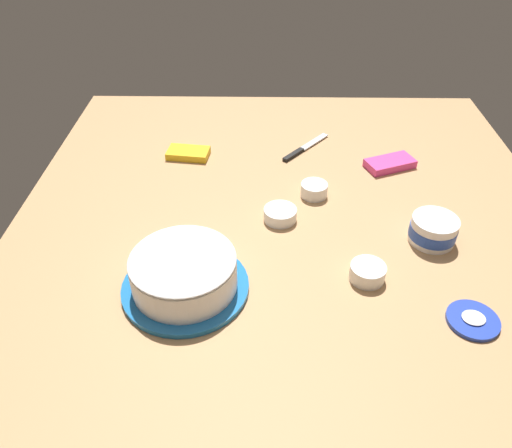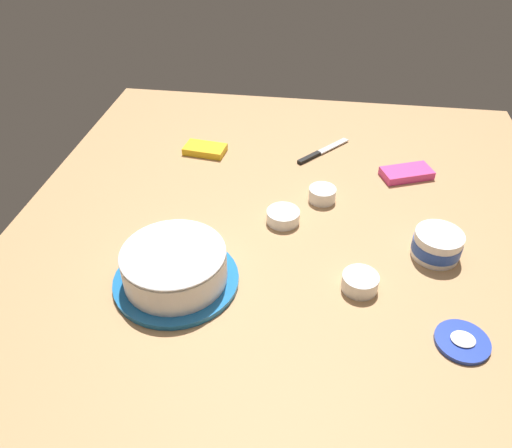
{
  "view_description": "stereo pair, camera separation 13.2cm",
  "coord_description": "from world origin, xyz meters",
  "px_view_note": "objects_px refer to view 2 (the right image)",
  "views": [
    {
      "loc": [
        -0.07,
        -1.14,
        0.85
      ],
      "look_at": [
        -0.09,
        -0.11,
        0.04
      ],
      "focal_mm": 34.84,
      "sensor_mm": 36.0,
      "label": 1
    },
    {
      "loc": [
        0.06,
        -1.13,
        0.85
      ],
      "look_at": [
        -0.09,
        -0.11,
        0.04
      ],
      "focal_mm": 34.84,
      "sensor_mm": 36.0,
      "label": 2
    }
  ],
  "objects_px": {
    "frosting_tub_lid": "(462,341)",
    "candy_box_upper": "(205,149)",
    "frosted_cake": "(175,266)",
    "spreading_knife": "(319,153)",
    "sprinkle_bowl_yellow": "(322,194)",
    "sprinkle_bowl_blue": "(360,282)",
    "sprinkle_bowl_pink": "(283,216)",
    "frosting_tub": "(437,244)",
    "candy_box_lower": "(407,173)"
  },
  "relations": [
    {
      "from": "frosting_tub_lid",
      "to": "candy_box_upper",
      "type": "distance_m",
      "value": 1.0
    },
    {
      "from": "frosted_cake",
      "to": "spreading_knife",
      "type": "bearing_deg",
      "value": 64.43
    },
    {
      "from": "sprinkle_bowl_yellow",
      "to": "sprinkle_bowl_blue",
      "type": "xyz_separation_m",
      "value": [
        0.1,
        -0.35,
        -0.0
      ]
    },
    {
      "from": "spreading_knife",
      "to": "candy_box_upper",
      "type": "distance_m",
      "value": 0.38
    },
    {
      "from": "spreading_knife",
      "to": "sprinkle_bowl_blue",
      "type": "relative_size",
      "value": 2.24
    },
    {
      "from": "frosted_cake",
      "to": "sprinkle_bowl_blue",
      "type": "bearing_deg",
      "value": 5.49
    },
    {
      "from": "sprinkle_bowl_yellow",
      "to": "sprinkle_bowl_blue",
      "type": "relative_size",
      "value": 0.92
    },
    {
      "from": "frosted_cake",
      "to": "sprinkle_bowl_pink",
      "type": "distance_m",
      "value": 0.36
    },
    {
      "from": "frosting_tub",
      "to": "sprinkle_bowl_blue",
      "type": "bearing_deg",
      "value": -142.67
    },
    {
      "from": "frosted_cake",
      "to": "frosting_tub_lid",
      "type": "distance_m",
      "value": 0.66
    },
    {
      "from": "frosted_cake",
      "to": "frosting_tub",
      "type": "bearing_deg",
      "value": 16.77
    },
    {
      "from": "frosted_cake",
      "to": "frosting_tub_lid",
      "type": "bearing_deg",
      "value": -7.95
    },
    {
      "from": "spreading_knife",
      "to": "candy_box_lower",
      "type": "distance_m",
      "value": 0.29
    },
    {
      "from": "frosted_cake",
      "to": "candy_box_upper",
      "type": "height_order",
      "value": "frosted_cake"
    },
    {
      "from": "frosted_cake",
      "to": "candy_box_lower",
      "type": "relative_size",
      "value": 1.94
    },
    {
      "from": "frosting_tub_lid",
      "to": "sprinkle_bowl_yellow",
      "type": "bearing_deg",
      "value": 123.22
    },
    {
      "from": "spreading_knife",
      "to": "sprinkle_bowl_blue",
      "type": "distance_m",
      "value": 0.62
    },
    {
      "from": "frosted_cake",
      "to": "candy_box_upper",
      "type": "bearing_deg",
      "value": 96.42
    },
    {
      "from": "candy_box_lower",
      "to": "frosting_tub_lid",
      "type": "bearing_deg",
      "value": -107.04
    },
    {
      "from": "frosting_tub_lid",
      "to": "candy_box_lower",
      "type": "height_order",
      "value": "candy_box_lower"
    },
    {
      "from": "candy_box_lower",
      "to": "candy_box_upper",
      "type": "height_order",
      "value": "candy_box_lower"
    },
    {
      "from": "frosted_cake",
      "to": "candy_box_lower",
      "type": "xyz_separation_m",
      "value": [
        0.59,
        0.56,
        -0.04
      ]
    },
    {
      "from": "spreading_knife",
      "to": "sprinkle_bowl_yellow",
      "type": "xyz_separation_m",
      "value": [
        0.02,
        -0.26,
        0.02
      ]
    },
    {
      "from": "sprinkle_bowl_blue",
      "to": "candy_box_upper",
      "type": "bearing_deg",
      "value": 131.45
    },
    {
      "from": "frosting_tub_lid",
      "to": "sprinkle_bowl_blue",
      "type": "bearing_deg",
      "value": 148.19
    },
    {
      "from": "candy_box_upper",
      "to": "spreading_knife",
      "type": "bearing_deg",
      "value": 13.54
    },
    {
      "from": "frosting_tub",
      "to": "sprinkle_bowl_yellow",
      "type": "height_order",
      "value": "frosting_tub"
    },
    {
      "from": "frosting_tub_lid",
      "to": "spreading_knife",
      "type": "relative_size",
      "value": 0.6
    },
    {
      "from": "frosted_cake",
      "to": "sprinkle_bowl_pink",
      "type": "relative_size",
      "value": 3.28
    },
    {
      "from": "spreading_knife",
      "to": "sprinkle_bowl_yellow",
      "type": "distance_m",
      "value": 0.26
    },
    {
      "from": "frosting_tub",
      "to": "sprinkle_bowl_pink",
      "type": "height_order",
      "value": "frosting_tub"
    },
    {
      "from": "frosting_tub",
      "to": "candy_box_upper",
      "type": "bearing_deg",
      "value": 148.76
    },
    {
      "from": "frosting_tub",
      "to": "spreading_knife",
      "type": "distance_m",
      "value": 0.56
    },
    {
      "from": "spreading_knife",
      "to": "sprinkle_bowl_yellow",
      "type": "bearing_deg",
      "value": -85.71
    },
    {
      "from": "frosting_tub_lid",
      "to": "sprinkle_bowl_yellow",
      "type": "height_order",
      "value": "sprinkle_bowl_yellow"
    },
    {
      "from": "sprinkle_bowl_yellow",
      "to": "frosting_tub",
      "type": "bearing_deg",
      "value": -34.36
    },
    {
      "from": "candy_box_lower",
      "to": "frosted_cake",
      "type": "bearing_deg",
      "value": -158.92
    },
    {
      "from": "frosting_tub_lid",
      "to": "sprinkle_bowl_yellow",
      "type": "distance_m",
      "value": 0.58
    },
    {
      "from": "sprinkle_bowl_blue",
      "to": "candy_box_lower",
      "type": "bearing_deg",
      "value": 73.17
    },
    {
      "from": "frosting_tub",
      "to": "spreading_knife",
      "type": "height_order",
      "value": "frosting_tub"
    },
    {
      "from": "sprinkle_bowl_pink",
      "to": "candy_box_lower",
      "type": "distance_m",
      "value": 0.46
    },
    {
      "from": "frosted_cake",
      "to": "spreading_knife",
      "type": "distance_m",
      "value": 0.73
    },
    {
      "from": "frosting_tub",
      "to": "candy_box_lower",
      "type": "bearing_deg",
      "value": 95.94
    },
    {
      "from": "sprinkle_bowl_blue",
      "to": "frosting_tub_lid",
      "type": "bearing_deg",
      "value": -31.81
    },
    {
      "from": "frosted_cake",
      "to": "candy_box_upper",
      "type": "distance_m",
      "value": 0.62
    },
    {
      "from": "frosting_tub_lid",
      "to": "spreading_knife",
      "type": "height_order",
      "value": "frosting_tub_lid"
    },
    {
      "from": "frosting_tub_lid",
      "to": "spreading_knife",
      "type": "distance_m",
      "value": 0.82
    },
    {
      "from": "frosted_cake",
      "to": "frosting_tub_lid",
      "type": "xyz_separation_m",
      "value": [
        0.65,
        -0.09,
        -0.05
      ]
    },
    {
      "from": "sprinkle_bowl_pink",
      "to": "candy_box_upper",
      "type": "xyz_separation_m",
      "value": [
        -0.3,
        0.34,
        -0.01
      ]
    },
    {
      "from": "sprinkle_bowl_pink",
      "to": "frosting_tub",
      "type": "bearing_deg",
      "value": -11.9
    }
  ]
}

